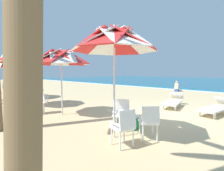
{
  "coord_description": "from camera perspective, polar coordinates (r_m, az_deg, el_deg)",
  "views": [
    {
      "loc": [
        3.1,
        -6.24,
        1.68
      ],
      "look_at": [
        -2.83,
        -0.19,
        1.0
      ],
      "focal_mm": 26.9,
      "sensor_mm": 36.0,
      "label": 1
    }
  ],
  "objects": [
    {
      "name": "surf_foam",
      "position": [
        16.25,
        33.22,
        -2.08
      ],
      "size": [
        80.0,
        0.7,
        0.01
      ],
      "primitive_type": "cube",
      "color": "white",
      "rests_on": "ground"
    },
    {
      "name": "sun_lounger_0",
      "position": [
        7.93,
        31.94,
        -6.27
      ],
      "size": [
        0.9,
        2.21,
        0.62
      ],
      "color": "white",
      "rests_on": "ground"
    },
    {
      "name": "plastic_chair_3",
      "position": [
        7.38,
        -23.15,
        -5.01
      ],
      "size": [
        0.55,
        0.57,
        0.87
      ],
      "color": "white",
      "rests_on": "ground"
    },
    {
      "name": "beach_umbrella_1",
      "position": [
        6.82,
        -16.94,
        8.84
      ],
      "size": [
        2.2,
        2.2,
        2.6
      ],
      "color": "silver",
      "rests_on": "ground"
    },
    {
      "name": "beachgoer_seated",
      "position": [
        15.62,
        21.31,
        -0.81
      ],
      "size": [
        0.3,
        0.93,
        0.92
      ],
      "color": "#2D4CA5",
      "rests_on": "ground"
    },
    {
      "name": "beach_umbrella_3",
      "position": [
        12.2,
        -31.16,
        7.53
      ],
      "size": [
        2.33,
        2.33,
        2.78
      ],
      "color": "silver",
      "rests_on": "ground"
    },
    {
      "name": "cooler_box",
      "position": [
        5.18,
        6.47,
        -12.02
      ],
      "size": [
        0.5,
        0.34,
        0.4
      ],
      "color": "#238C4C",
      "rests_on": "ground"
    },
    {
      "name": "plastic_chair_2",
      "position": [
        5.02,
        3.24,
        -9.07
      ],
      "size": [
        0.6,
        0.62,
        0.87
      ],
      "color": "white",
      "rests_on": "ground"
    },
    {
      "name": "beach_umbrella_0",
      "position": [
        4.27,
        0.76,
        14.74
      ],
      "size": [
        2.17,
        2.17,
        2.84
      ],
      "color": "silver",
      "rests_on": "ground"
    },
    {
      "name": "plastic_chair_7",
      "position": [
        12.98,
        -31.4,
        -1.31
      ],
      "size": [
        0.57,
        0.59,
        0.87
      ],
      "color": "#2D8C4C",
      "rests_on": "ground"
    },
    {
      "name": "plastic_chair_1",
      "position": [
        3.84,
        4.09,
        -13.4
      ],
      "size": [
        0.56,
        0.54,
        0.87
      ],
      "color": "white",
      "rests_on": "ground"
    },
    {
      "name": "plastic_chair_4",
      "position": [
        9.12,
        -22.85,
        -3.22
      ],
      "size": [
        0.61,
        0.62,
        0.87
      ],
      "color": "white",
      "rests_on": "ground"
    },
    {
      "name": "plastic_chair_6",
      "position": [
        11.54,
        -30.94,
        -1.95
      ],
      "size": [
        0.61,
        0.59,
        0.87
      ],
      "color": "white",
      "rests_on": "ground"
    },
    {
      "name": "sun_lounger_1",
      "position": [
        8.67,
        20.09,
        -4.98
      ],
      "size": [
        1.09,
        2.23,
        0.62
      ],
      "color": "white",
      "rests_on": "ground"
    },
    {
      "name": "plastic_chair_0",
      "position": [
        4.32,
        12.5,
        -11.44
      ],
      "size": [
        0.63,
        0.63,
        0.87
      ],
      "color": "white",
      "rests_on": "ground"
    },
    {
      "name": "plastic_chair_8",
      "position": [
        15.16,
        -32.51,
        -0.6
      ],
      "size": [
        0.45,
        0.48,
        0.87
      ],
      "color": "white",
      "rests_on": "ground"
    },
    {
      "name": "ground_plane",
      "position": [
        7.17,
        17.76,
        -9.19
      ],
      "size": [
        80.0,
        80.0,
        0.0
      ],
      "primitive_type": "plane",
      "color": "#D3B784"
    },
    {
      "name": "beach_umbrella_2",
      "position": [
        9.22,
        -27.54,
        8.67
      ],
      "size": [
        2.26,
        2.26,
        2.81
      ],
      "color": "silver",
      "rests_on": "ground"
    }
  ]
}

